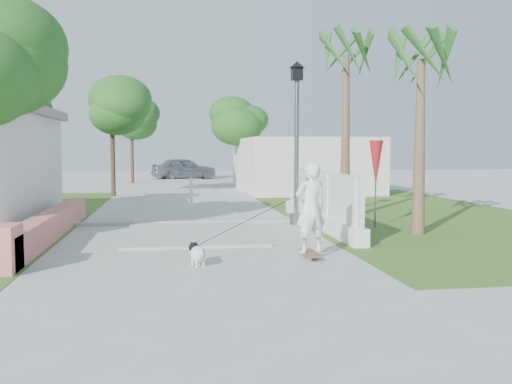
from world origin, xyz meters
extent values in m
plane|color=#B7B7B2|center=(0.00, 0.00, 0.00)|extent=(90.00, 90.00, 0.00)
cube|color=#B7B7B2|center=(0.00, 20.00, 0.03)|extent=(3.20, 36.00, 0.06)
cube|color=#999993|center=(0.00, 6.00, 0.05)|extent=(6.50, 0.25, 0.10)
cube|color=#3F6B22|center=(7.00, 8.00, 0.01)|extent=(8.00, 20.00, 0.01)
cube|color=#DA806F|center=(-3.30, 4.00, 0.30)|extent=(0.45, 8.00, 0.60)
cube|color=#DA806F|center=(-3.30, 0.20, 0.40)|extent=(0.45, 0.80, 0.80)
cube|color=white|center=(3.40, 5.00, 0.20)|extent=(0.35, 7.00, 0.40)
cube|color=white|center=(3.40, 5.00, 0.95)|extent=(0.10, 7.00, 1.10)
cube|color=white|center=(3.40, 1.80, 0.75)|extent=(0.14, 0.14, 1.50)
cube|color=white|center=(3.40, 4.00, 0.75)|extent=(0.14, 0.14, 1.50)
cube|color=white|center=(3.40, 6.20, 0.75)|extent=(0.14, 0.14, 1.50)
cube|color=white|center=(3.40, 8.20, 0.75)|extent=(0.14, 0.14, 1.50)
cube|color=silver|center=(6.00, 18.00, 1.30)|extent=(6.00, 8.00, 2.60)
cylinder|color=#59595E|center=(2.90, 5.50, 0.15)|extent=(0.36, 0.36, 0.30)
cylinder|color=#59595E|center=(2.90, 5.50, 2.00)|extent=(0.12, 0.12, 4.00)
cube|color=black|center=(2.90, 5.50, 4.10)|extent=(0.28, 0.28, 0.35)
cone|color=black|center=(2.90, 5.50, 4.35)|extent=(0.44, 0.44, 0.18)
cylinder|color=white|center=(0.20, 10.00, 0.50)|extent=(0.12, 0.12, 1.00)
sphere|color=white|center=(0.20, 10.00, 1.02)|extent=(0.14, 0.14, 0.14)
cylinder|color=#59595E|center=(4.80, 4.50, 1.00)|extent=(0.04, 0.04, 2.00)
cone|color=red|center=(4.80, 4.50, 1.70)|extent=(0.36, 0.36, 1.20)
cylinder|color=#4C3826|center=(-5.50, 8.50, 1.75)|extent=(0.20, 0.20, 3.50)
ellipsoid|color=#295819|center=(-5.50, 8.50, 3.25)|extent=(3.20, 3.20, 2.40)
ellipsoid|color=#295819|center=(-5.30, 8.30, 3.60)|extent=(2.72, 2.72, 2.05)
cylinder|color=#4C3826|center=(-3.00, 16.00, 1.92)|extent=(0.20, 0.20, 3.85)
ellipsoid|color=#295819|center=(-3.00, 16.00, 3.58)|extent=(3.40, 3.40, 2.55)
ellipsoid|color=#295819|center=(-2.80, 15.80, 3.92)|extent=(2.89, 2.89, 2.18)
ellipsoid|color=#295819|center=(-3.20, 16.20, 4.28)|extent=(2.55, 2.55, 1.90)
cylinder|color=#4C3826|center=(3.20, 20.00, 1.75)|extent=(0.20, 0.20, 3.50)
ellipsoid|color=#295819|center=(3.20, 20.00, 3.25)|extent=(3.00, 3.00, 2.25)
ellipsoid|color=#295819|center=(3.40, 19.80, 3.60)|extent=(2.55, 2.55, 1.92)
ellipsoid|color=#295819|center=(3.00, 20.20, 3.95)|extent=(2.25, 2.25, 1.68)
cylinder|color=#4C3826|center=(-2.80, 26.00, 1.92)|extent=(0.20, 0.20, 3.85)
ellipsoid|color=#295819|center=(-2.80, 26.00, 3.58)|extent=(3.20, 3.20, 2.40)
ellipsoid|color=#295819|center=(-2.60, 25.80, 3.92)|extent=(2.72, 2.72, 2.05)
ellipsoid|color=#295819|center=(-3.00, 26.20, 4.28)|extent=(2.40, 2.40, 1.79)
cone|color=brown|center=(4.60, 6.50, 2.40)|extent=(0.32, 0.32, 4.80)
cone|color=brown|center=(5.40, 3.20, 2.10)|extent=(0.32, 0.32, 4.20)
cube|color=brown|center=(2.09, 0.69, 0.10)|extent=(0.45, 0.92, 0.02)
imported|color=white|center=(2.09, 0.69, 0.96)|extent=(0.70, 0.54, 1.70)
cylinder|color=gray|center=(2.01, 0.37, 0.03)|extent=(0.03, 0.06, 0.06)
cylinder|color=gray|center=(2.17, 0.37, 0.03)|extent=(0.03, 0.06, 0.06)
cylinder|color=gray|center=(2.01, 1.01, 0.03)|extent=(0.03, 0.06, 0.06)
cylinder|color=gray|center=(2.17, 1.01, 0.03)|extent=(0.03, 0.06, 0.06)
ellipsoid|color=white|center=(-0.06, 0.24, 0.22)|extent=(0.39, 0.51, 0.29)
sphere|color=black|center=(-0.12, 0.44, 0.30)|extent=(0.18, 0.18, 0.18)
sphere|color=white|center=(-0.15, 0.53, 0.28)|extent=(0.09, 0.09, 0.09)
cone|color=black|center=(-0.17, 0.43, 0.39)|extent=(0.05, 0.05, 0.06)
cone|color=black|center=(-0.08, 0.46, 0.39)|extent=(0.05, 0.05, 0.06)
cylinder|color=white|center=(-0.16, 0.32, 0.06)|extent=(0.04, 0.04, 0.13)
cylinder|color=white|center=(-0.03, 0.36, 0.06)|extent=(0.04, 0.04, 0.13)
cylinder|color=white|center=(-0.09, 0.12, 0.06)|extent=(0.04, 0.04, 0.13)
cylinder|color=white|center=(0.03, 0.15, 0.06)|extent=(0.04, 0.04, 0.13)
cylinder|color=white|center=(0.00, 0.03, 0.29)|extent=(0.06, 0.11, 0.11)
imported|color=#AEB0B6|center=(0.46, 29.91, 0.75)|extent=(4.70, 2.74, 1.50)
camera|label=1|loc=(-0.54, -9.76, 2.07)|focal=40.00mm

